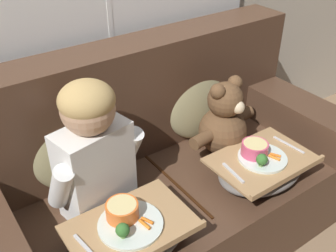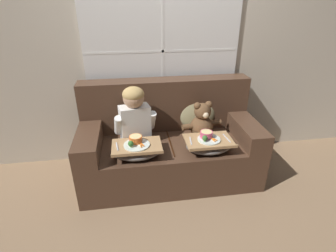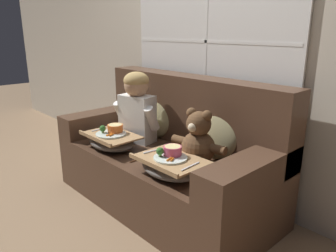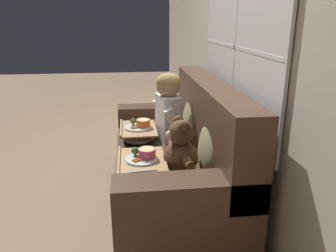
{
  "view_description": "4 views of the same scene",
  "coord_description": "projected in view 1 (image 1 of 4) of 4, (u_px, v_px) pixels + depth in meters",
  "views": [
    {
      "loc": [
        -0.81,
        -1.13,
        1.63
      ],
      "look_at": [
        0.08,
        0.12,
        0.64
      ],
      "focal_mm": 42.0,
      "sensor_mm": 36.0,
      "label": 1
    },
    {
      "loc": [
        -0.37,
        -2.32,
        1.78
      ],
      "look_at": [
        -0.02,
        -0.05,
        0.63
      ],
      "focal_mm": 28.0,
      "sensor_mm": 36.0,
      "label": 2
    },
    {
      "loc": [
        1.76,
        -1.58,
        1.35
      ],
      "look_at": [
        -0.07,
        0.12,
        0.61
      ],
      "focal_mm": 35.0,
      "sensor_mm": 36.0,
      "label": 3
    },
    {
      "loc": [
        2.36,
        -0.31,
        1.45
      ],
      "look_at": [
        -0.01,
        -0.02,
        0.66
      ],
      "focal_mm": 35.0,
      "sensor_mm": 36.0,
      "label": 4
    }
  ],
  "objects": [
    {
      "name": "lap_tray_teddy",
      "position": [
        260.0,
        167.0,
        1.78
      ],
      "size": [
        0.45,
        0.32,
        0.18
      ],
      "color": "slate",
      "rests_on": "teddy_bear"
    },
    {
      "name": "lap_tray_child",
      "position": [
        131.0,
        234.0,
        1.45
      ],
      "size": [
        0.46,
        0.31,
        0.18
      ],
      "color": "slate",
      "rests_on": "child_figure"
    },
    {
      "name": "throw_pillow_behind_child",
      "position": [
        74.0,
        144.0,
        1.7
      ],
      "size": [
        0.42,
        0.2,
        0.44
      ],
      "color": "tan",
      "rests_on": "couch"
    },
    {
      "name": "teddy_bear",
      "position": [
        224.0,
        123.0,
        1.9
      ],
      "size": [
        0.43,
        0.3,
        0.4
      ],
      "color": "brown",
      "rests_on": "couch"
    },
    {
      "name": "couch",
      "position": [
        161.0,
        183.0,
        1.91
      ],
      "size": [
        1.81,
        0.84,
        0.99
      ],
      "color": "#4C3323",
      "rests_on": "ground_plane"
    },
    {
      "name": "throw_pillow_behind_teddy",
      "position": [
        198.0,
        100.0,
        2.03
      ],
      "size": [
        0.41,
        0.2,
        0.43
      ],
      "color": "tan",
      "rests_on": "couch"
    },
    {
      "name": "child_figure",
      "position": [
        92.0,
        144.0,
        1.49
      ],
      "size": [
        0.43,
        0.24,
        0.58
      ],
      "color": "white",
      "rests_on": "couch"
    },
    {
      "name": "ground_plane",
      "position": [
        169.0,
        242.0,
        2.06
      ],
      "size": [
        14.0,
        14.0,
        0.0
      ],
      "primitive_type": "plane",
      "color": "#8E7051"
    }
  ]
}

